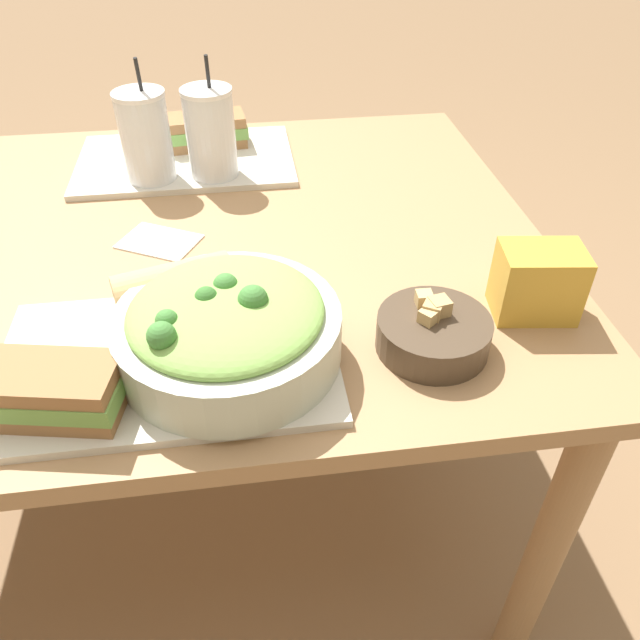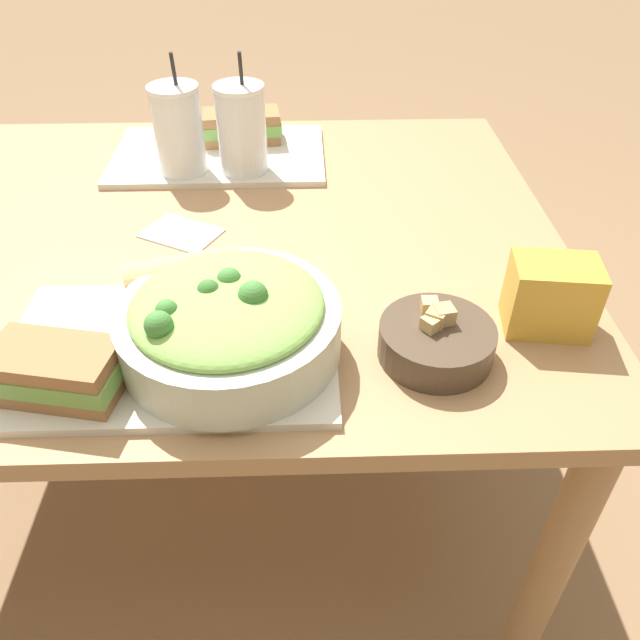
% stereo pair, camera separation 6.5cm
% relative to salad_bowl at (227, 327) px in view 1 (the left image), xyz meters
% --- Properties ---
extents(ground_plane, '(12.00, 12.00, 0.00)m').
position_rel_salad_bowl_xyz_m(ground_plane, '(-0.11, 0.32, -0.81)').
color(ground_plane, '#846647').
extents(dining_table, '(1.30, 0.99, 0.75)m').
position_rel_salad_bowl_xyz_m(dining_table, '(-0.11, 0.32, -0.15)').
color(dining_table, '#A37A51').
rests_on(dining_table, ground_plane).
extents(tray_near, '(0.44, 0.28, 0.01)m').
position_rel_salad_bowl_xyz_m(tray_near, '(-0.08, 0.01, -0.05)').
color(tray_near, beige).
rests_on(tray_near, dining_table).
extents(tray_far, '(0.44, 0.28, 0.01)m').
position_rel_salad_bowl_xyz_m(tray_far, '(-0.08, 0.62, -0.05)').
color(tray_far, beige).
rests_on(tray_far, dining_table).
extents(salad_bowl, '(0.29, 0.29, 0.11)m').
position_rel_salad_bowl_xyz_m(salad_bowl, '(0.00, 0.00, 0.00)').
color(salad_bowl, beige).
rests_on(salad_bowl, tray_near).
extents(soup_bowl, '(0.15, 0.15, 0.07)m').
position_rel_salad_bowl_xyz_m(soup_bowl, '(0.27, -0.01, -0.03)').
color(soup_bowl, '#473828').
rests_on(soup_bowl, dining_table).
extents(sandwich_near, '(0.17, 0.12, 0.06)m').
position_rel_salad_bowl_xyz_m(sandwich_near, '(-0.20, -0.07, -0.02)').
color(sandwich_near, olive).
rests_on(sandwich_near, tray_near).
extents(baguette_near, '(0.18, 0.12, 0.07)m').
position_rel_salad_bowl_xyz_m(baguette_near, '(-0.07, 0.11, -0.01)').
color(baguette_near, tan).
rests_on(baguette_near, tray_near).
extents(sandwich_far, '(0.17, 0.10, 0.06)m').
position_rel_salad_bowl_xyz_m(sandwich_far, '(-0.03, 0.68, -0.02)').
color(sandwich_far, olive).
rests_on(sandwich_far, tray_far).
extents(drink_cup_dark, '(0.09, 0.09, 0.23)m').
position_rel_salad_bowl_xyz_m(drink_cup_dark, '(-0.14, 0.54, 0.03)').
color(drink_cup_dark, silver).
rests_on(drink_cup_dark, tray_far).
extents(drink_cup_red, '(0.09, 0.09, 0.23)m').
position_rel_salad_bowl_xyz_m(drink_cup_red, '(-0.02, 0.54, 0.03)').
color(drink_cup_red, silver).
rests_on(drink_cup_red, tray_far).
extents(chip_bag, '(0.12, 0.09, 0.10)m').
position_rel_salad_bowl_xyz_m(chip_bag, '(0.43, 0.05, -0.01)').
color(chip_bag, gold).
rests_on(chip_bag, dining_table).
extents(napkin_folded, '(0.15, 0.14, 0.00)m').
position_rel_salad_bowl_xyz_m(napkin_folded, '(-0.11, 0.31, -0.06)').
color(napkin_folded, white).
rests_on(napkin_folded, dining_table).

